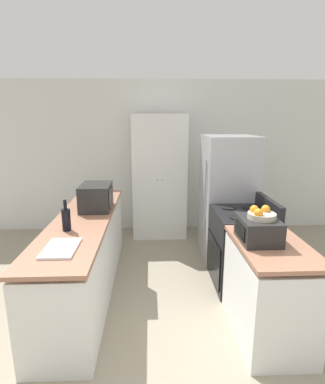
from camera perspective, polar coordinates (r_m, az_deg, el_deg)
wall_back at (r=5.31m, az=-0.72°, el=6.66°), size 7.00×0.06×2.60m
counter_left at (r=3.60m, az=-14.41°, el=-11.63°), size 0.60×2.60×0.90m
counter_right at (r=3.00m, az=19.47°, el=-17.47°), size 0.60×0.97×0.90m
pantry_cabinet at (r=5.01m, az=-0.64°, el=2.97°), size 0.88×0.60×2.03m
stove at (r=3.74m, az=14.76°, el=-10.28°), size 0.66×0.78×1.06m
refrigerator at (r=4.36m, az=12.33°, el=-0.99°), size 0.73×0.80×1.73m
microwave at (r=3.65m, az=-12.51°, el=-0.89°), size 0.35×0.48×0.30m
wine_bottle at (r=3.03m, az=-17.87°, el=-4.93°), size 0.08×0.08×0.31m
toaster_oven at (r=2.77m, az=17.77°, el=-6.88°), size 0.33×0.39×0.21m
fruit_bowl at (r=2.73m, az=18.25°, el=-4.03°), size 0.24×0.24×0.11m
cutting_board at (r=2.65m, az=-18.79°, el=-10.11°), size 0.26×0.40×0.02m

